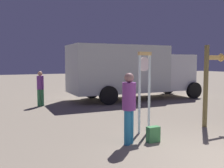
{
  "coord_description": "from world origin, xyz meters",
  "views": [
    {
      "loc": [
        -4.36,
        -3.25,
        2.03
      ],
      "look_at": [
        -0.13,
        5.33,
        1.2
      ],
      "focal_mm": 40.94,
      "sensor_mm": 36.0,
      "label": 1
    }
  ],
  "objects": [
    {
      "name": "box_truck_near",
      "position": [
        2.66,
        8.73,
        1.59
      ],
      "size": [
        7.2,
        2.86,
        2.88
      ],
      "color": "silver",
      "rests_on": "ground_plane"
    },
    {
      "name": "person_near_clock",
      "position": [
        -1.25,
        2.11,
        0.99
      ],
      "size": [
        0.34,
        0.34,
        1.76
      ],
      "color": "teal",
      "rests_on": "ground_plane"
    },
    {
      "name": "standing_clock",
      "position": [
        -0.34,
        2.84,
        1.41
      ],
      "size": [
        0.46,
        0.15,
        2.31
      ],
      "color": "white",
      "rests_on": "ground_plane"
    },
    {
      "name": "backpack",
      "position": [
        -0.62,
        1.98,
        0.19
      ],
      "size": [
        0.33,
        0.22,
        0.4
      ],
      "color": "#408A4B",
      "rests_on": "ground_plane"
    },
    {
      "name": "arrow_sign",
      "position": [
        1.98,
        2.51,
        1.65
      ],
      "size": [
        0.9,
        0.25,
        2.54
      ],
      "color": "olive",
      "rests_on": "ground_plane"
    },
    {
      "name": "person_distant",
      "position": [
        -2.17,
        8.6,
        0.9
      ],
      "size": [
        0.31,
        0.31,
        1.61
      ],
      "color": "#3C8D53",
      "rests_on": "ground_plane"
    }
  ]
}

